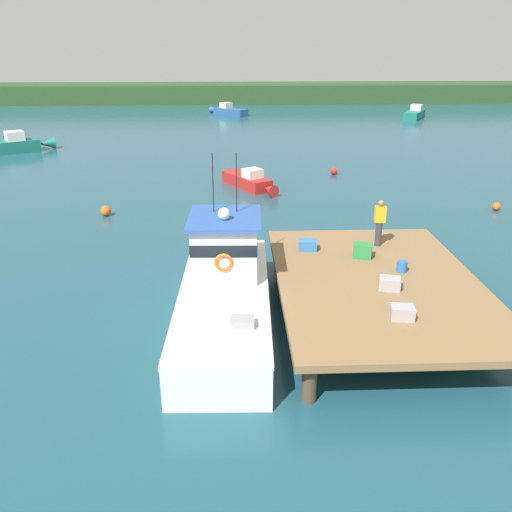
% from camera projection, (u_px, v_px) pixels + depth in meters
% --- Properties ---
extents(ground_plane, '(200.00, 200.00, 0.00)m').
position_uv_depth(ground_plane, '(219.00, 318.00, 16.26)').
color(ground_plane, '#1E4C5B').
extents(dock, '(6.00, 9.00, 1.20)m').
position_uv_depth(dock, '(378.00, 283.00, 16.04)').
color(dock, '#4C3D2D').
rests_on(dock, ground).
extents(main_fishing_boat, '(2.78, 9.85, 4.80)m').
position_uv_depth(main_fishing_boat, '(225.00, 287.00, 15.97)').
color(main_fishing_boat, white).
rests_on(main_fishing_boat, ground).
extents(crate_stack_near_edge, '(0.65, 0.51, 0.35)m').
position_uv_depth(crate_stack_near_edge, '(402.00, 312.00, 13.67)').
color(crate_stack_near_edge, '#9E9EA3').
rests_on(crate_stack_near_edge, dock).
extents(crate_stack_mid_dock, '(0.64, 0.50, 0.35)m').
position_uv_depth(crate_stack_mid_dock, '(308.00, 245.00, 18.19)').
color(crate_stack_mid_dock, '#3370B2').
rests_on(crate_stack_mid_dock, dock).
extents(crate_single_by_cleat, '(0.69, 0.58, 0.35)m').
position_uv_depth(crate_single_by_cleat, '(390.00, 283.00, 15.31)').
color(crate_single_by_cleat, '#9E9EA3').
rests_on(crate_single_by_cleat, dock).
extents(crate_single_far, '(0.70, 0.59, 0.48)m').
position_uv_depth(crate_single_far, '(362.00, 251.00, 17.53)').
color(crate_single_far, '#2D8442').
rests_on(crate_single_far, dock).
extents(bait_bucket, '(0.32, 0.32, 0.34)m').
position_uv_depth(bait_bucket, '(402.00, 267.00, 16.47)').
color(bait_bucket, '#2866B2').
rests_on(bait_bucket, dock).
extents(deckhand_by_the_boat, '(0.36, 0.22, 1.63)m').
position_uv_depth(deckhand_by_the_boat, '(379.00, 222.00, 18.32)').
color(deckhand_by_the_boat, '#383842').
rests_on(deckhand_by_the_boat, dock).
extents(moored_boat_near_channel, '(5.86, 4.30, 1.56)m').
position_uv_depth(moored_boat_near_channel, '(10.00, 146.00, 40.02)').
color(moored_boat_near_channel, '#196B5B').
rests_on(moored_boat_near_channel, ground).
extents(moored_boat_far_right, '(3.70, 5.34, 1.40)m').
position_uv_depth(moored_boat_far_right, '(415.00, 114.00, 58.03)').
color(moored_boat_far_right, '#196B5B').
rests_on(moored_boat_far_right, ground).
extents(moored_boat_far_left, '(3.14, 4.40, 1.17)m').
position_uv_depth(moored_boat_far_left, '(250.00, 181.00, 30.48)').
color(moored_boat_far_left, red).
rests_on(moored_boat_far_left, ground).
extents(moored_boat_mid_harbor, '(4.49, 4.42, 1.34)m').
position_uv_depth(moored_boat_mid_harbor, '(228.00, 111.00, 60.53)').
color(moored_boat_mid_harbor, '#285184').
rests_on(moored_boat_mid_harbor, ground).
extents(mooring_buoy_spare_mooring, '(0.40, 0.40, 0.40)m').
position_uv_depth(mooring_buoy_spare_mooring, '(496.00, 206.00, 26.51)').
color(mooring_buoy_spare_mooring, '#EA5B19').
rests_on(mooring_buoy_spare_mooring, ground).
extents(mooring_buoy_channel_marker, '(0.50, 0.50, 0.50)m').
position_uv_depth(mooring_buoy_channel_marker, '(106.00, 211.00, 25.66)').
color(mooring_buoy_channel_marker, '#EA5B19').
rests_on(mooring_buoy_channel_marker, ground).
extents(mooring_buoy_outer, '(0.44, 0.44, 0.44)m').
position_uv_depth(mooring_buoy_outer, '(334.00, 171.00, 33.57)').
color(mooring_buoy_outer, red).
rests_on(mooring_buoy_outer, ground).
extents(mooring_buoy_inshore, '(0.48, 0.48, 0.48)m').
position_uv_depth(mooring_buoy_inshore, '(230.00, 240.00, 21.96)').
color(mooring_buoy_inshore, red).
rests_on(mooring_buoy_inshore, ground).
extents(far_shoreline, '(120.00, 8.00, 2.40)m').
position_uv_depth(far_shoreline, '(229.00, 93.00, 73.27)').
color(far_shoreline, '#284723').
rests_on(far_shoreline, ground).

